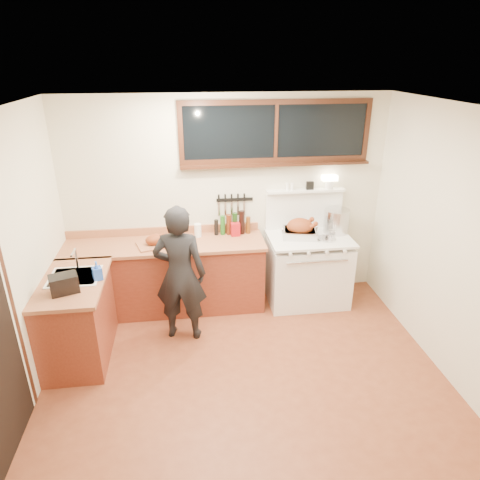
{
  "coord_description": "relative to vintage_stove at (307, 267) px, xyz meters",
  "views": [
    {
      "loc": [
        -0.51,
        -3.35,
        2.98
      ],
      "look_at": [
        0.05,
        0.85,
        1.15
      ],
      "focal_mm": 32.0,
      "sensor_mm": 36.0,
      "label": 1
    }
  ],
  "objects": [
    {
      "name": "ground_plane",
      "position": [
        -1.0,
        -1.41,
        -0.48
      ],
      "size": [
        4.0,
        3.5,
        0.02
      ],
      "primitive_type": "cube",
      "color": "brown"
    },
    {
      "name": "room_shell",
      "position": [
        -1.0,
        -1.41,
        1.18
      ],
      "size": [
        4.1,
        3.6,
        2.65
      ],
      "color": "beige",
      "rests_on": "ground"
    },
    {
      "name": "counter_back",
      "position": [
        -1.8,
        0.04,
        -0.01
      ],
      "size": [
        2.44,
        0.64,
        1.0
      ],
      "color": "maroon",
      "rests_on": "ground"
    },
    {
      "name": "counter_left",
      "position": [
        -2.7,
        -0.79,
        -0.02
      ],
      "size": [
        0.64,
        1.09,
        0.9
      ],
      "color": "maroon",
      "rests_on": "ground"
    },
    {
      "name": "sink_unit",
      "position": [
        -2.68,
        -0.71,
        0.38
      ],
      "size": [
        0.5,
        0.45,
        0.37
      ],
      "color": "white",
      "rests_on": "counter_left"
    },
    {
      "name": "vintage_stove",
      "position": [
        0.0,
        0.0,
        0.0
      ],
      "size": [
        1.02,
        0.74,
        1.6
      ],
      "color": "white",
      "rests_on": "ground"
    },
    {
      "name": "back_window",
      "position": [
        -0.4,
        0.31,
        1.6
      ],
      "size": [
        2.32,
        0.13,
        0.77
      ],
      "color": "black",
      "rests_on": "room_shell"
    },
    {
      "name": "knife_strip",
      "position": [
        -0.92,
        0.32,
        0.84
      ],
      "size": [
        0.46,
        0.03,
        0.28
      ],
      "color": "black",
      "rests_on": "room_shell"
    },
    {
      "name": "man",
      "position": [
        -1.62,
        -0.58,
        0.32
      ],
      "size": [
        0.64,
        0.48,
        1.58
      ],
      "color": "black",
      "rests_on": "ground"
    },
    {
      "name": "soap_bottle",
      "position": [
        -2.43,
        -0.8,
        0.53
      ],
      "size": [
        0.12,
        0.12,
        0.2
      ],
      "color": "blue",
      "rests_on": "counter_left"
    },
    {
      "name": "toaster",
      "position": [
        -2.7,
        -1.01,
        0.52
      ],
      "size": [
        0.3,
        0.25,
        0.18
      ],
      "color": "black",
      "rests_on": "counter_left"
    },
    {
      "name": "cutting_board",
      "position": [
        -1.9,
        -0.02,
        0.49
      ],
      "size": [
        0.48,
        0.41,
        0.14
      ],
      "color": "#A0603F",
      "rests_on": "counter_back"
    },
    {
      "name": "roast_turkey",
      "position": [
        -0.12,
        0.01,
        0.53
      ],
      "size": [
        0.47,
        0.39,
        0.24
      ],
      "color": "silver",
      "rests_on": "vintage_stove"
    },
    {
      "name": "stockpot",
      "position": [
        0.38,
        0.11,
        0.58
      ],
      "size": [
        0.37,
        0.37,
        0.3
      ],
      "color": "silver",
      "rests_on": "vintage_stove"
    },
    {
      "name": "saucepan",
      "position": [
        -0.06,
        0.16,
        0.49
      ],
      "size": [
        0.18,
        0.29,
        0.12
      ],
      "color": "silver",
      "rests_on": "vintage_stove"
    },
    {
      "name": "pot_lid",
      "position": [
        0.18,
        -0.11,
        0.44
      ],
      "size": [
        0.27,
        0.27,
        0.04
      ],
      "color": "silver",
      "rests_on": "vintage_stove"
    },
    {
      "name": "coffee_tin",
      "position": [
        -0.91,
        0.16,
        0.52
      ],
      "size": [
        0.12,
        0.1,
        0.17
      ],
      "color": "maroon",
      "rests_on": "counter_back"
    },
    {
      "name": "pitcher",
      "position": [
        -1.38,
        0.19,
        0.52
      ],
      "size": [
        0.09,
        0.09,
        0.17
      ],
      "color": "white",
      "rests_on": "counter_back"
    },
    {
      "name": "bottle_cluster",
      "position": [
        -0.93,
        0.22,
        0.56
      ],
      "size": [
        0.46,
        0.07,
        0.3
      ],
      "color": "black",
      "rests_on": "counter_back"
    }
  ]
}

